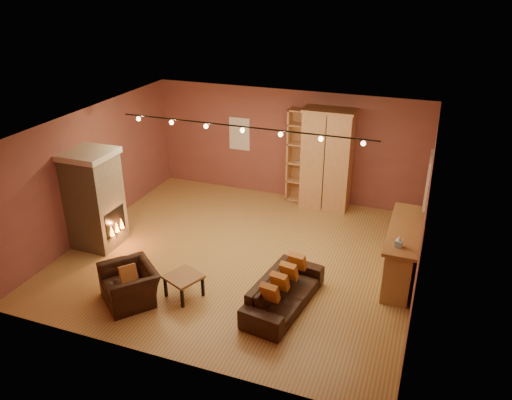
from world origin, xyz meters
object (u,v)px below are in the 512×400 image
at_px(bookcase, 308,156).
at_px(fireplace, 95,199).
at_px(armchair, 129,279).
at_px(bar_counter, 402,252).
at_px(coffee_table, 184,279).
at_px(armoire, 327,159).
at_px(loveseat, 284,287).

bearing_deg(bookcase, fireplace, -134.17).
xyz_separation_m(bookcase, armchair, (-1.84, -5.27, -0.78)).
distance_m(bookcase, bar_counter, 3.88).
bearing_deg(bar_counter, armchair, -150.84).
bearing_deg(bookcase, coffee_table, -101.58).
xyz_separation_m(bookcase, armoire, (0.53, -0.19, 0.04)).
distance_m(fireplace, bookcase, 5.19).
relative_size(armoire, bar_counter, 1.14).
distance_m(fireplace, bar_counter, 6.33).
distance_m(armoire, bar_counter, 3.40).
distance_m(fireplace, coffee_table, 2.93).
height_order(bookcase, armchair, bookcase).
bearing_deg(loveseat, bar_counter, -38.79).
distance_m(armoire, loveseat, 4.37).
bearing_deg(armoire, bookcase, 159.91).
xyz_separation_m(fireplace, armoire, (4.14, 3.53, 0.19)).
relative_size(armoire, loveseat, 1.24).
relative_size(bookcase, loveseat, 1.19).
relative_size(fireplace, armchair, 1.78).
bearing_deg(coffee_table, armoire, 71.88).
distance_m(bar_counter, loveseat, 2.49).
bearing_deg(armoire, coffee_table, -108.12).
xyz_separation_m(bookcase, loveseat, (0.80, -4.47, -0.82)).
xyz_separation_m(bookcase, bar_counter, (2.62, -2.78, -0.68)).
height_order(fireplace, coffee_table, fireplace).
height_order(armoire, coffee_table, armoire).
bearing_deg(armchair, bookcase, 110.52).
height_order(fireplace, armchair, fireplace).
xyz_separation_m(armoire, bar_counter, (2.10, -2.58, -0.72)).
bearing_deg(bookcase, armchair, -109.25).
relative_size(bookcase, armoire, 0.96).
relative_size(bar_counter, loveseat, 1.09).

